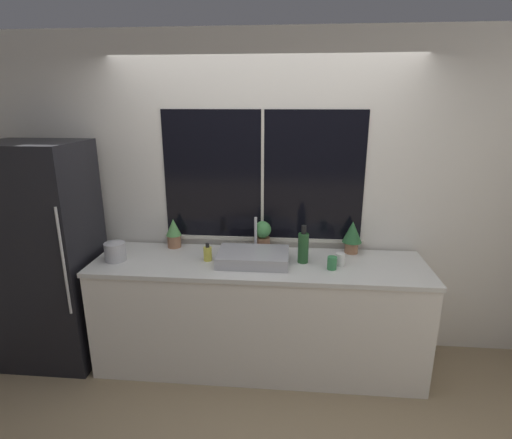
% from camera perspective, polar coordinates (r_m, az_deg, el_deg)
% --- Properties ---
extents(ground_plane, '(14.00, 14.00, 0.00)m').
position_cam_1_polar(ground_plane, '(3.37, -0.18, -22.99)').
color(ground_plane, '#937F60').
extents(wall_back, '(8.00, 0.09, 2.70)m').
position_cam_1_polar(wall_back, '(3.44, 0.97, 3.18)').
color(wall_back, silver).
rests_on(wall_back, ground_plane).
extents(wall_left, '(0.06, 7.00, 2.70)m').
position_cam_1_polar(wall_left, '(4.94, -27.51, 5.42)').
color(wall_left, silver).
rests_on(wall_left, ground_plane).
extents(wall_right, '(0.06, 7.00, 2.70)m').
position_cam_1_polar(wall_right, '(4.69, 32.63, 4.17)').
color(wall_right, silver).
rests_on(wall_right, ground_plane).
extents(counter, '(2.64, 0.70, 0.92)m').
position_cam_1_polar(counter, '(3.39, 0.36, -13.28)').
color(counter, white).
rests_on(counter, ground_plane).
extents(refrigerator, '(0.76, 0.64, 1.85)m').
position_cam_1_polar(refrigerator, '(3.71, -27.78, -4.64)').
color(refrigerator, black).
rests_on(refrigerator, ground_plane).
extents(sink, '(0.56, 0.42, 0.31)m').
position_cam_1_polar(sink, '(3.16, -0.40, -5.35)').
color(sink, '#ADADB2').
rests_on(sink, counter).
extents(potted_plant_left, '(0.13, 0.13, 0.25)m').
position_cam_1_polar(potted_plant_left, '(3.52, -11.67, -1.81)').
color(potted_plant_left, '#9E6B4C').
rests_on(potted_plant_left, counter).
extents(potted_plant_center, '(0.14, 0.14, 0.25)m').
position_cam_1_polar(potted_plant_center, '(3.38, 0.94, -2.21)').
color(potted_plant_center, '#9E6B4C').
rests_on(potted_plant_center, counter).
extents(potted_plant_right, '(0.16, 0.16, 0.27)m').
position_cam_1_polar(potted_plant_right, '(3.41, 13.58, -2.15)').
color(potted_plant_right, '#9E6B4C').
rests_on(potted_plant_right, counter).
extents(soap_bottle, '(0.07, 0.07, 0.14)m').
position_cam_1_polar(soap_bottle, '(3.21, -6.92, -4.83)').
color(soap_bottle, '#DBD14C').
rests_on(soap_bottle, counter).
extents(bottle_tall, '(0.08, 0.08, 0.30)m').
position_cam_1_polar(bottle_tall, '(3.15, 6.77, -3.94)').
color(bottle_tall, '#235128').
rests_on(bottle_tall, counter).
extents(mug_green, '(0.07, 0.07, 0.10)m').
position_cam_1_polar(mug_green, '(3.09, 10.80, -6.12)').
color(mug_green, '#38844C').
rests_on(mug_green, counter).
extents(mug_white, '(0.07, 0.07, 0.10)m').
position_cam_1_polar(mug_white, '(3.17, 11.93, -5.57)').
color(mug_white, white).
rests_on(mug_white, counter).
extents(kettle, '(0.17, 0.17, 0.16)m').
position_cam_1_polar(kettle, '(3.37, -19.48, -4.25)').
color(kettle, '#B2B2B7').
rests_on(kettle, counter).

